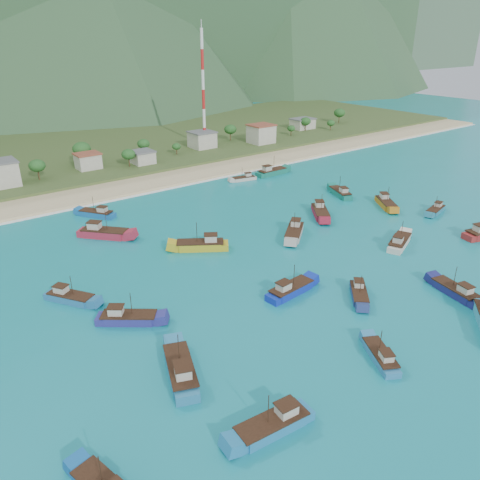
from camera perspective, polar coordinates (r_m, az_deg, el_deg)
ground at (r=93.27m, az=6.26°, el=-5.41°), size 600.00×600.00×0.00m
beach at (r=155.28m, az=-14.19°, el=6.17°), size 400.00×18.00×1.20m
land at (r=211.08m, az=-21.11°, el=9.92°), size 400.00×110.00×2.40m
surf_line at (r=146.97m, az=-12.66°, el=5.32°), size 400.00×2.50×0.08m
village at (r=177.77m, az=-16.56°, el=9.76°), size 217.93×27.28×7.49m
vegetation at (r=173.57m, az=-20.00°, el=9.08°), size 278.14×26.02×8.49m
radio_tower at (r=199.26m, az=-4.50°, el=17.81°), size 1.20×1.20×45.68m
boat_0 at (r=83.36m, az=-13.50°, el=-9.30°), size 10.11×8.83×6.16m
boat_3 at (r=97.80m, az=24.80°, el=-5.74°), size 5.22×10.67×6.06m
boat_4 at (r=92.52m, az=-19.99°, el=-6.65°), size 7.72×9.81×5.79m
boat_5 at (r=158.55m, az=0.47°, el=7.46°), size 8.72×4.14×4.96m
boat_7 at (r=62.76m, az=4.08°, el=-21.61°), size 11.03×4.20×6.37m
boat_9 at (r=76.09m, az=16.76°, el=-13.47°), size 6.50×8.98×5.21m
boat_10 at (r=132.23m, az=-17.04°, el=3.05°), size 8.13×10.08×5.99m
boat_11 at (r=107.35m, az=-4.73°, el=-0.69°), size 11.93×9.63×7.09m
boat_12 at (r=89.77m, az=6.16°, el=-6.11°), size 10.94×4.10×6.32m
boat_14 at (r=91.13m, az=14.30°, el=-6.43°), size 8.14×8.28×5.30m
boat_17 at (r=115.01m, az=18.85°, el=-0.31°), size 11.11×6.97×6.33m
boat_19 at (r=114.95m, az=6.63°, el=0.91°), size 11.05×9.88×6.79m
boat_21 at (r=118.15m, az=-16.25°, el=0.78°), size 11.00×11.69×7.33m
boat_22 at (r=128.88m, az=9.76°, el=3.31°), size 9.63×11.23×6.80m
boat_23 at (r=140.15m, az=22.74°, el=3.33°), size 9.32×4.60×5.29m
boat_24 at (r=146.43m, az=12.13°, el=5.60°), size 6.94×10.96×6.25m
boat_27 at (r=165.27m, az=3.89°, el=8.23°), size 11.92×3.60×7.03m
boat_28 at (r=70.47m, az=-7.23°, el=-15.58°), size 7.55×12.31×7.00m
boat_30 at (r=140.42m, az=17.35°, el=4.26°), size 8.92×10.80×6.46m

